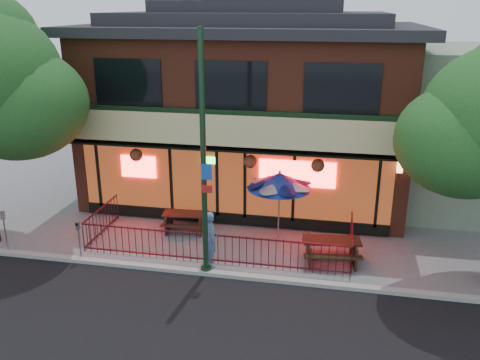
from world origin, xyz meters
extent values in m
plane|color=gray|center=(0.00, 0.00, 0.00)|extent=(80.00, 80.00, 0.00)
cube|color=#999993|center=(0.00, -0.50, 0.06)|extent=(80.00, 0.25, 0.12)
cube|color=brown|center=(0.00, 7.20, 3.25)|extent=(12.00, 8.00, 6.50)
cube|color=#59230F|center=(0.00, 3.18, 1.65)|extent=(11.00, 0.06, 2.60)
cube|color=#FF0C0C|center=(2.30, 3.10, 2.10)|extent=(2.60, 0.04, 0.90)
cube|color=#FF0C0C|center=(-3.40, 3.10, 2.00)|extent=(1.30, 0.04, 0.80)
cube|color=#C9BB7F|center=(0.00, 2.70, 3.55)|extent=(12.20, 1.33, 1.26)
cube|color=black|center=(-3.60, 3.18, 5.00)|extent=(2.40, 0.06, 1.60)
cube|color=black|center=(0.00, 3.18, 5.00)|extent=(2.40, 0.06, 1.60)
cube|color=black|center=(3.60, 3.18, 5.00)|extent=(2.40, 0.06, 1.60)
cube|color=black|center=(0.00, 3.15, 0.25)|extent=(11.00, 0.12, 0.40)
cube|color=#FFC672|center=(5.60, 3.02, 2.55)|extent=(0.18, 0.18, 0.32)
cube|color=gray|center=(9.00, 7.70, 3.00)|extent=(6.00, 7.00, 6.00)
cube|color=#430E19|center=(0.00, 0.20, 0.95)|extent=(8.40, 0.04, 0.04)
cube|color=#430E19|center=(0.00, 0.20, 0.12)|extent=(8.40, 0.04, 0.04)
cube|color=#430E19|center=(-4.20, 1.50, 0.95)|extent=(0.04, 2.60, 0.04)
cube|color=#430E19|center=(4.20, 1.50, 0.95)|extent=(0.04, 2.60, 0.04)
cylinder|color=#430E19|center=(0.00, 0.20, 0.50)|extent=(0.02, 0.02, 1.00)
cylinder|color=#17331F|center=(0.00, -0.40, 3.50)|extent=(0.16, 0.16, 7.00)
cylinder|color=#17331F|center=(0.00, -0.40, 0.10)|extent=(0.32, 0.32, 0.20)
cube|color=#194CB2|center=(0.12, -0.55, 3.20)|extent=(0.30, 0.02, 0.45)
cube|color=red|center=(0.12, -0.55, 2.70)|extent=(0.30, 0.02, 0.22)
cube|color=#3F1F17|center=(-2.06, 2.28, 0.32)|extent=(0.17, 1.11, 0.63)
cube|color=#3F1F17|center=(-0.87, 2.41, 0.32)|extent=(0.17, 1.11, 0.63)
cube|color=#3F1F17|center=(-1.47, 2.35, 0.63)|extent=(1.60, 0.80, 0.05)
cube|color=#3F1F17|center=(-1.42, 1.88, 0.38)|extent=(1.56, 0.40, 0.04)
cube|color=#3F1F17|center=(-1.52, 2.81, 0.38)|extent=(1.56, 0.40, 0.04)
cube|color=black|center=(2.93, 0.95, 0.36)|extent=(0.21, 1.26, 0.72)
cube|color=black|center=(4.27, 1.12, 0.36)|extent=(0.21, 1.26, 0.72)
cube|color=black|center=(3.60, 1.03, 0.72)|extent=(1.82, 0.93, 0.06)
cube|color=black|center=(3.66, 0.51, 0.43)|extent=(1.76, 0.48, 0.05)
cube|color=black|center=(3.54, 1.56, 0.43)|extent=(1.76, 0.48, 0.05)
cylinder|color=gray|center=(1.79, 2.40, 1.10)|extent=(0.05, 0.05, 2.21)
cone|color=navy|center=(1.79, 2.40, 2.06)|extent=(2.11, 2.11, 0.55)
sphere|color=gray|center=(1.79, 2.40, 2.36)|extent=(0.10, 0.10, 0.10)
imported|color=#4C7098|center=(0.03, 0.10, 0.87)|extent=(0.61, 0.74, 1.74)
cylinder|color=gray|center=(-4.00, -0.40, 0.53)|extent=(0.05, 0.05, 1.05)
cube|color=gray|center=(-4.00, -0.40, 1.17)|extent=(0.13, 0.12, 0.27)
cube|color=black|center=(-4.00, -0.45, 1.22)|extent=(0.08, 0.02, 0.10)
cylinder|color=#999DA1|center=(-6.53, -0.40, 0.59)|extent=(0.05, 0.05, 1.19)
cube|color=#999DA1|center=(-6.53, -0.40, 1.32)|extent=(0.16, 0.15, 0.30)
cube|color=black|center=(-6.53, -0.46, 1.38)|extent=(0.08, 0.04, 0.11)
camera|label=1|loc=(3.57, -13.26, 7.50)|focal=38.00mm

